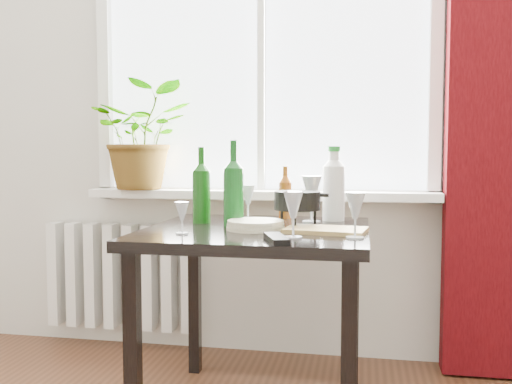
% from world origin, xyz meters
% --- Properties ---
extents(window, '(1.72, 0.08, 1.62)m').
position_xyz_m(window, '(0.00, 2.22, 1.60)').
color(window, white).
rests_on(window, ground).
extents(windowsill, '(1.72, 0.20, 0.04)m').
position_xyz_m(windowsill, '(0.00, 2.15, 0.82)').
color(windowsill, white).
rests_on(windowsill, ground).
extents(curtain, '(0.50, 0.12, 2.56)m').
position_xyz_m(curtain, '(1.12, 2.12, 1.30)').
color(curtain, '#340407').
rests_on(curtain, ground).
extents(radiator, '(0.80, 0.10, 0.55)m').
position_xyz_m(radiator, '(-0.75, 2.18, 0.38)').
color(radiator, white).
rests_on(radiator, ground).
extents(table, '(0.85, 0.85, 0.74)m').
position_xyz_m(table, '(0.10, 1.55, 0.65)').
color(table, black).
rests_on(table, ground).
extents(potted_plant, '(0.58, 0.53, 0.54)m').
position_xyz_m(potted_plant, '(-0.59, 2.12, 1.11)').
color(potted_plant, '#1E7221').
rests_on(potted_plant, windowsill).
extents(wine_bottle_left, '(0.09, 0.09, 0.32)m').
position_xyz_m(wine_bottle_left, '(-0.16, 1.66, 0.90)').
color(wine_bottle_left, '#0E3F0C').
rests_on(wine_bottle_left, table).
extents(wine_bottle_right, '(0.10, 0.10, 0.34)m').
position_xyz_m(wine_bottle_right, '(0.00, 1.57, 0.91)').
color(wine_bottle_right, '#0C4312').
rests_on(wine_bottle_right, table).
extents(bottle_amber, '(0.06, 0.06, 0.23)m').
position_xyz_m(bottle_amber, '(0.16, 1.89, 0.86)').
color(bottle_amber, '#6C350C').
rests_on(bottle_amber, table).
extents(cleaning_bottle, '(0.10, 0.10, 0.33)m').
position_xyz_m(cleaning_bottle, '(0.38, 1.84, 0.90)').
color(cleaning_bottle, silver).
rests_on(cleaning_bottle, table).
extents(wineglass_front_right, '(0.09, 0.09, 0.16)m').
position_xyz_m(wineglass_front_right, '(0.27, 1.31, 0.82)').
color(wineglass_front_right, silver).
rests_on(wineglass_front_right, table).
extents(wineglass_far_right, '(0.08, 0.08, 0.16)m').
position_xyz_m(wineglass_far_right, '(0.48, 1.34, 0.82)').
color(wineglass_far_right, silver).
rests_on(wineglass_far_right, table).
extents(wineglass_back_center, '(0.10, 0.10, 0.20)m').
position_xyz_m(wineglass_back_center, '(0.29, 1.76, 0.84)').
color(wineglass_back_center, silver).
rests_on(wineglass_back_center, table).
extents(wineglass_back_left, '(0.08, 0.08, 0.15)m').
position_xyz_m(wineglass_back_left, '(0.01, 1.83, 0.82)').
color(wineglass_back_left, silver).
rests_on(wineglass_back_left, table).
extents(wineglass_front_left, '(0.05, 0.05, 0.12)m').
position_xyz_m(wineglass_front_left, '(-0.13, 1.33, 0.80)').
color(wineglass_front_left, silver).
rests_on(wineglass_front_left, table).
extents(plate_stack, '(0.28, 0.28, 0.04)m').
position_xyz_m(plate_stack, '(0.10, 1.49, 0.76)').
color(plate_stack, beige).
rests_on(plate_stack, table).
extents(fondue_pot, '(0.23, 0.21, 0.14)m').
position_xyz_m(fondue_pot, '(0.25, 1.60, 0.81)').
color(fondue_pot, black).
rests_on(fondue_pot, table).
extents(tv_remote, '(0.11, 0.19, 0.02)m').
position_xyz_m(tv_remote, '(0.22, 1.23, 0.75)').
color(tv_remote, black).
rests_on(tv_remote, table).
extents(cutting_board, '(0.31, 0.23, 0.02)m').
position_xyz_m(cutting_board, '(0.37, 1.48, 0.75)').
color(cutting_board, tan).
rests_on(cutting_board, table).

